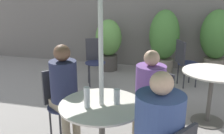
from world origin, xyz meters
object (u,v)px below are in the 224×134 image
object	(u,v)px
bistro_chair_3	(95,57)
potted_plant_2	(216,39)
bistro_chair_5	(184,59)
potted_plant_0	(109,42)
bistro_chair_2	(59,98)
beer_glass_1	(117,97)
seated_person_2	(64,86)
seated_person_1	(149,91)
beer_glass_0	(87,97)
potted_plant_1	(164,39)
cafe_table_far	(211,84)
bistro_chair_1	(157,101)
cafe_table_near	(102,120)

from	to	relation	value
bistro_chair_3	potted_plant_2	size ratio (longest dim) A/B	0.63
bistro_chair_5	potted_plant_0	world-z (taller)	potted_plant_0
bistro_chair_2	beer_glass_1	bearing A→B (deg)	-82.65
bistro_chair_2	seated_person_2	bearing A→B (deg)	-90.00
bistro_chair_2	seated_person_1	world-z (taller)	seated_person_1
potted_plant_0	potted_plant_2	bearing A→B (deg)	3.69
bistro_chair_2	seated_person_1	bearing A→B (deg)	-50.40
beer_glass_0	potted_plant_0	xyz separation A→B (m)	(-0.70, 3.35, -0.20)
bistro_chair_3	potted_plant_1	world-z (taller)	potted_plant_1
cafe_table_far	beer_glass_1	world-z (taller)	beer_glass_1
seated_person_1	potted_plant_1	size ratio (longest dim) A/B	0.85
potted_plant_1	beer_glass_0	bearing A→B (deg)	-98.25
bistro_chair_1	bistro_chair_5	xyz separation A→B (m)	(0.32, 1.96, 0.00)
cafe_table_near	seated_person_2	world-z (taller)	seated_person_2
bistro_chair_1	potted_plant_1	distance (m)	2.62
bistro_chair_3	potted_plant_1	xyz separation A→B (m)	(1.22, 0.92, 0.23)
seated_person_2	beer_glass_1	bearing A→B (deg)	-81.33
bistro_chair_3	seated_person_2	world-z (taller)	seated_person_2
potted_plant_2	cafe_table_near	bearing A→B (deg)	-112.52
bistro_chair_5	bistro_chair_1	bearing A→B (deg)	143.27
potted_plant_0	cafe_table_far	bearing A→B (deg)	-44.96
bistro_chair_5	seated_person_1	distance (m)	2.12
bistro_chair_1	seated_person_1	size ratio (longest dim) A/B	0.75
bistro_chair_2	beer_glass_0	distance (m)	0.86
bistro_chair_2	seated_person_1	size ratio (longest dim) A/B	0.75
cafe_table_near	seated_person_2	size ratio (longest dim) A/B	0.68
cafe_table_far	seated_person_2	xyz separation A→B (m)	(-1.69, -0.92, 0.16)
seated_person_1	beer_glass_0	size ratio (longest dim) A/B	5.81
bistro_chair_5	beer_glass_0	world-z (taller)	beer_glass_0
cafe_table_far	seated_person_2	distance (m)	1.93
beer_glass_0	potted_plant_2	size ratio (longest dim) A/B	0.14
cafe_table_near	potted_plant_0	world-z (taller)	potted_plant_0
beer_glass_0	potted_plant_1	size ratio (longest dim) A/B	0.15
cafe_table_far	seated_person_2	world-z (taller)	seated_person_2
seated_person_2	potted_plant_0	bearing A→B (deg)	39.99
bistro_chair_5	potted_plant_2	world-z (taller)	potted_plant_2
bistro_chair_2	seated_person_1	xyz separation A→B (m)	(1.06, 0.09, 0.16)
bistro_chair_1	potted_plant_1	xyz separation A→B (m)	(-0.09, 2.60, 0.23)
seated_person_1	potted_plant_0	bearing A→B (deg)	148.98
potted_plant_0	potted_plant_2	size ratio (longest dim) A/B	0.82
seated_person_2	beer_glass_0	size ratio (longest dim) A/B	6.05
seated_person_1	cafe_table_far	bearing A→B (deg)	80.59
potted_plant_1	bistro_chair_2	bearing A→B (deg)	-110.55
seated_person_1	potted_plant_0	size ratio (longest dim) A/B	1.02
beer_glass_1	cafe_table_near	bearing A→B (deg)	-161.25
bistro_chair_5	potted_plant_0	distance (m)	1.72
bistro_chair_5	seated_person_2	world-z (taller)	seated_person_2
cafe_table_near	potted_plant_1	xyz separation A→B (m)	(0.38, 3.28, 0.19)
cafe_table_far	seated_person_1	xyz separation A→B (m)	(-0.74, -0.76, 0.13)
beer_glass_0	potted_plant_0	world-z (taller)	potted_plant_0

